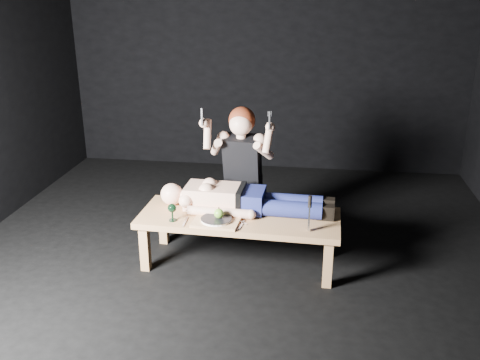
{
  "coord_description": "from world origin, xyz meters",
  "views": [
    {
      "loc": [
        0.6,
        -4.12,
        2.27
      ],
      "look_at": [
        0.03,
        -0.08,
        0.75
      ],
      "focal_mm": 39.25,
      "sensor_mm": 36.0,
      "label": 1
    }
  ],
  "objects": [
    {
      "name": "ground",
      "position": [
        0.0,
        0.0,
        0.0
      ],
      "size": [
        5.0,
        5.0,
        0.0
      ],
      "primitive_type": "plane",
      "color": "black",
      "rests_on": "ground"
    },
    {
      "name": "back_wall",
      "position": [
        0.0,
        2.5,
        1.5
      ],
      "size": [
        5.0,
        0.0,
        5.0
      ],
      "primitive_type": "plane",
      "rotation": [
        1.57,
        0.0,
        0.0
      ],
      "color": "black",
      "rests_on": "ground"
    },
    {
      "name": "table",
      "position": [
        0.03,
        -0.13,
        0.23
      ],
      "size": [
        1.71,
        0.69,
        0.45
      ],
      "primitive_type": "cube",
      "rotation": [
        0.0,
        0.0,
        -0.03
      ],
      "color": "#AA7F50",
      "rests_on": "ground"
    },
    {
      "name": "lying_man",
      "position": [
        0.08,
        -0.0,
        0.57
      ],
      "size": [
        1.6,
        0.54,
        0.25
      ],
      "primitive_type": null,
      "rotation": [
        0.0,
        0.0,
        -0.03
      ],
      "color": "#E2B191",
      "rests_on": "table"
    },
    {
      "name": "kneeling_woman",
      "position": [
        0.0,
        0.41,
        0.66
      ],
      "size": [
        0.77,
        0.85,
        1.32
      ],
      "primitive_type": null,
      "rotation": [
        0.0,
        0.0,
        -0.09
      ],
      "color": "black",
      "rests_on": "ground"
    },
    {
      "name": "serving_tray",
      "position": [
        -0.13,
        -0.3,
        0.46
      ],
      "size": [
        0.39,
        0.3,
        0.02
      ],
      "primitive_type": "cube",
      "rotation": [
        0.0,
        0.0,
        -0.08
      ],
      "color": "tan",
      "rests_on": "table"
    },
    {
      "name": "plate",
      "position": [
        -0.13,
        -0.3,
        0.48
      ],
      "size": [
        0.27,
        0.27,
        0.02
      ],
      "primitive_type": "cylinder",
      "rotation": [
        0.0,
        0.0,
        -0.08
      ],
      "color": "white",
      "rests_on": "serving_tray"
    },
    {
      "name": "apple",
      "position": [
        -0.11,
        -0.29,
        0.53
      ],
      "size": [
        0.08,
        0.08,
        0.08
      ],
      "primitive_type": "sphere",
      "color": "#61B028",
      "rests_on": "plate"
    },
    {
      "name": "goblet",
      "position": [
        -0.5,
        -0.31,
        0.52
      ],
      "size": [
        0.08,
        0.08,
        0.15
      ],
      "primitive_type": null,
      "rotation": [
        0.0,
        0.0,
        -0.03
      ],
      "color": "black",
      "rests_on": "table"
    },
    {
      "name": "fork_flat",
      "position": [
        -0.39,
        -0.32,
        0.45
      ],
      "size": [
        0.02,
        0.18,
        0.01
      ],
      "primitive_type": "cube",
      "rotation": [
        0.0,
        0.0,
        0.02
      ],
      "color": "#B2B2B7",
      "rests_on": "table"
    },
    {
      "name": "knife_flat",
      "position": [
        0.08,
        -0.31,
        0.45
      ],
      "size": [
        0.04,
        0.18,
        0.01
      ],
      "primitive_type": "cube",
      "rotation": [
        0.0,
        0.0,
        -0.12
      ],
      "color": "#B2B2B7",
      "rests_on": "table"
    },
    {
      "name": "spoon_flat",
      "position": [
        0.05,
        -0.25,
        0.45
      ],
      "size": [
        0.15,
        0.13,
        0.01
      ],
      "primitive_type": "cube",
      "rotation": [
        0.0,
        0.0,
        0.88
      ],
      "color": "#B2B2B7",
      "rests_on": "table"
    },
    {
      "name": "carving_knife",
      "position": [
        0.62,
        -0.35,
        0.6
      ],
      "size": [
        0.04,
        0.04,
        0.3
      ],
      "primitive_type": null,
      "rotation": [
        0.0,
        0.0,
        -0.03
      ],
      "color": "#B2B2B7",
      "rests_on": "table"
    }
  ]
}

